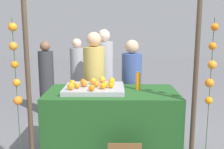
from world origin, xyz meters
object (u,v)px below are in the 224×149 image
at_px(juice_bottle, 138,81).
at_px(vendor_right, 131,92).
at_px(orange_0, 93,81).
at_px(stall_counter, 112,124).
at_px(vendor_left, 94,89).
at_px(orange_1, 71,86).

relative_size(juice_bottle, vendor_right, 0.16).
distance_m(orange_0, vendor_right, 0.83).
bearing_deg(vendor_right, orange_0, -136.65).
bearing_deg(vendor_right, stall_counter, -113.97).
xyz_separation_m(orange_0, juice_bottle, (0.62, -0.05, 0.01)).
bearing_deg(stall_counter, orange_0, 149.00).
height_order(stall_counter, vendor_left, vendor_left).
xyz_separation_m(juice_bottle, vendor_left, (-0.64, 0.57, -0.25)).
bearing_deg(orange_1, stall_counter, 18.29).
distance_m(stall_counter, orange_1, 0.79).
height_order(orange_1, vendor_right, vendor_right).
height_order(orange_1, juice_bottle, juice_bottle).
bearing_deg(stall_counter, orange_1, -161.71).
relative_size(vendor_left, vendor_right, 1.08).
bearing_deg(vendor_left, juice_bottle, -41.71).
height_order(juice_bottle, vendor_left, vendor_left).
height_order(stall_counter, juice_bottle, juice_bottle).
distance_m(orange_1, juice_bottle, 0.92).
xyz_separation_m(orange_0, vendor_left, (-0.03, 0.52, -0.24)).
bearing_deg(orange_0, juice_bottle, -4.91).
relative_size(juice_bottle, vendor_left, 0.15).
bearing_deg(orange_1, juice_bottle, 17.43).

